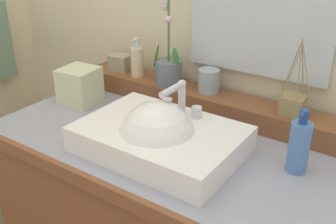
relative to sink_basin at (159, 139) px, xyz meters
name	(u,v)px	position (x,y,z in m)	size (l,w,h in m)	color
back_ledge	(207,102)	(-0.02, 0.33, -0.01)	(1.09, 0.13, 0.07)	brown
sink_basin	(159,139)	(0.00, 0.00, 0.00)	(0.48, 0.34, 0.27)	white
potted_plant	(168,65)	(-0.19, 0.33, 0.10)	(0.12, 0.10, 0.38)	slate
soap_dispenser	(137,61)	(-0.34, 0.33, 0.09)	(0.05, 0.05, 0.15)	beige
tumbler_cup	(209,81)	(-0.02, 0.34, 0.07)	(0.08, 0.08, 0.09)	#909DA4
reed_diffuser	(293,105)	(0.29, 0.32, 0.07)	(0.11, 0.09, 0.25)	olive
trinket_box	(120,63)	(-0.44, 0.34, 0.06)	(0.08, 0.07, 0.06)	#9D937A
lotion_bottle	(299,146)	(0.37, 0.13, 0.04)	(0.06, 0.06, 0.19)	#4D77B7
tissue_box	(80,86)	(-0.46, 0.13, 0.03)	(0.13, 0.13, 0.14)	beige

